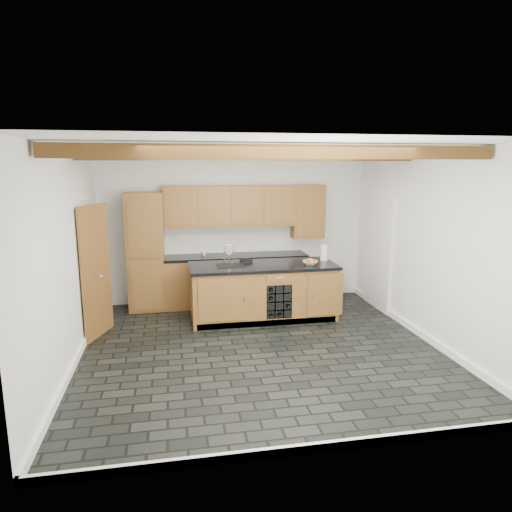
{
  "coord_description": "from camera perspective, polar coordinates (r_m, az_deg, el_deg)",
  "views": [
    {
      "loc": [
        -1.19,
        -6.02,
        2.55
      ],
      "look_at": [
        0.09,
        0.8,
        1.18
      ],
      "focal_mm": 32.0,
      "sensor_mm": 36.0,
      "label": 1
    }
  ],
  "objects": [
    {
      "name": "fruit_cluster",
      "position": [
        7.67,
        6.8,
        -0.61
      ],
      "size": [
        0.16,
        0.17,
        0.07
      ],
      "color": "red",
      "rests_on": "fruit_bowl"
    },
    {
      "name": "faucet",
      "position": [
        7.58,
        -3.26,
        -0.91
      ],
      "size": [
        0.45,
        0.4,
        0.34
      ],
      "color": "black",
      "rests_on": "island"
    },
    {
      "name": "mug",
      "position": [
        8.47,
        -6.55,
        0.37
      ],
      "size": [
        0.09,
        0.09,
        0.08
      ],
      "primitive_type": "imported",
      "rotation": [
        0.0,
        0.0,
        0.04
      ],
      "color": "white",
      "rests_on": "back_cabinetry"
    },
    {
      "name": "kitchen_scale",
      "position": [
        7.8,
        -1.24,
        -0.58
      ],
      "size": [
        0.21,
        0.14,
        0.06
      ],
      "rotation": [
        0.0,
        0.0,
        0.01
      ],
      "color": "black",
      "rests_on": "island"
    },
    {
      "name": "ground",
      "position": [
        6.65,
        0.52,
        -11.39
      ],
      "size": [
        5.0,
        5.0,
        0.0
      ],
      "primitive_type": "plane",
      "color": "black",
      "rests_on": "ground"
    },
    {
      "name": "fruit_bowl",
      "position": [
        7.67,
        6.79,
        -0.85
      ],
      "size": [
        0.32,
        0.32,
        0.06
      ],
      "primitive_type": "imported",
      "rotation": [
        0.0,
        0.0,
        -0.37
      ],
      "color": "beige",
      "rests_on": "island"
    },
    {
      "name": "room_shell",
      "position": [
        6.72,
        -1.04,
        2.41
      ],
      "size": [
        5.01,
        5.0,
        5.0
      ],
      "color": "white",
      "rests_on": "ground"
    },
    {
      "name": "paper_towel",
      "position": [
        8.04,
        8.51,
        0.41
      ],
      "size": [
        0.13,
        0.13,
        0.27
      ],
      "primitive_type": "cylinder",
      "color": "white",
      "rests_on": "island"
    },
    {
      "name": "back_cabinetry",
      "position": [
        8.44,
        -4.89,
        0.43
      ],
      "size": [
        3.65,
        0.62,
        2.2
      ],
      "color": "olive",
      "rests_on": "ground"
    },
    {
      "name": "island",
      "position": [
        7.74,
        0.93,
        -4.44
      ],
      "size": [
        2.48,
        0.96,
        0.93
      ],
      "color": "olive",
      "rests_on": "ground"
    }
  ]
}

